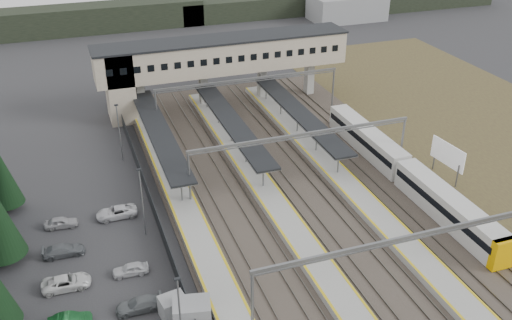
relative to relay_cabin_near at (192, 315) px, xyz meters
name	(u,v)px	position (x,y,z in m)	size (l,w,h in m)	color
ground	(245,275)	(6.47, 5.10, -1.34)	(220.00, 220.00, 0.00)	#2B2B2D
lampposts	(158,248)	(-1.53, 6.35, 3.00)	(0.50, 53.25, 8.07)	slate
fence	(168,250)	(-0.03, 10.10, -0.34)	(0.08, 90.00, 2.00)	#26282B
relay_cabin_near	(192,315)	(0.00, 0.00, 0.00)	(3.64, 2.98, 2.68)	gray
relay_cabin_far	(173,307)	(-1.29, 1.83, -0.31)	(2.55, 2.25, 2.07)	gray
rail_corridor	(311,226)	(15.81, 10.10, -1.05)	(34.00, 90.00, 0.92)	#342D27
canopies	(231,121)	(13.47, 32.10, 2.58)	(23.10, 30.00, 3.28)	black
footbridge	(206,60)	(14.17, 47.09, 6.59)	(40.40, 6.40, 11.20)	#AE9D8A
gantries	(345,186)	(18.47, 8.10, 4.66)	(28.40, 62.28, 7.17)	slate
train	(404,172)	(30.47, 14.97, 0.52)	(2.60, 36.12, 3.27)	silver
billboard	(448,156)	(36.27, 14.66, 1.90)	(0.70, 5.74, 4.85)	slate
treeline_far	(218,11)	(30.28, 97.37, 1.61)	(170.00, 19.00, 7.00)	black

